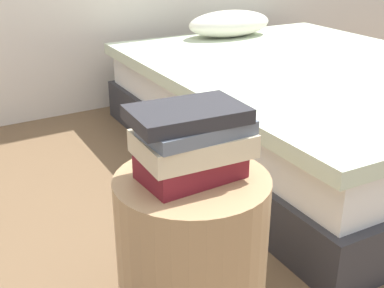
% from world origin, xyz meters
% --- Properties ---
extents(bed, '(1.64, 2.08, 0.62)m').
position_xyz_m(bed, '(1.20, 0.78, 0.23)').
color(bed, '#2D2D33').
rests_on(bed, ground_plane).
extents(side_table, '(0.42, 0.42, 0.47)m').
position_xyz_m(side_table, '(0.00, 0.00, 0.24)').
color(side_table, tan).
rests_on(side_table, ground_plane).
extents(book_maroon, '(0.26, 0.17, 0.06)m').
position_xyz_m(book_maroon, '(-0.00, 0.01, 0.50)').
color(book_maroon, maroon).
rests_on(book_maroon, side_table).
extents(book_cream, '(0.30, 0.22, 0.06)m').
position_xyz_m(book_cream, '(0.01, 0.01, 0.56)').
color(book_cream, beige).
rests_on(book_cream, book_maroon).
extents(book_slate, '(0.28, 0.16, 0.04)m').
position_xyz_m(book_slate, '(0.01, -0.01, 0.61)').
color(book_slate, slate).
rests_on(book_slate, book_cream).
extents(book_charcoal, '(0.30, 0.21, 0.04)m').
position_xyz_m(book_charcoal, '(-0.01, 0.01, 0.65)').
color(book_charcoal, '#28282D').
rests_on(book_charcoal, book_slate).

